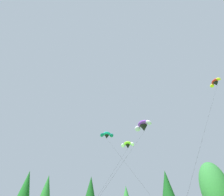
{
  "coord_description": "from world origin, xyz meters",
  "views": [
    {
      "loc": [
        5.15,
        7.01,
        2.11
      ],
      "look_at": [
        -1.41,
        24.74,
        15.65
      ],
      "focal_mm": 28.08,
      "sensor_mm": 36.0,
      "label": 1
    }
  ],
  "objects": [
    {
      "name": "treeline_tree_e",
      "position": [
        2.1,
        46.81,
        6.94
      ],
      "size": [
        4.04,
        4.04,
        11.09
      ],
      "color": "#472D19",
      "rests_on": "ground_plane"
    },
    {
      "name": "parafoil_kite_far_purple",
      "position": [
        1.02,
        32.73,
        14.89
      ],
      "size": [
        8.15,
        9.15,
        14.61
      ],
      "color": "purple"
    },
    {
      "name": "parafoil_kite_mid_red_yellow",
      "position": [
        15.19,
        38.77,
        24.68
      ],
      "size": [
        12.31,
        13.78,
        23.77
      ],
      "color": "red"
    },
    {
      "name": "treeline_tree_c",
      "position": [
        -15.23,
        47.76,
        7.09
      ],
      "size": [
        4.09,
        4.09,
        11.32
      ],
      "color": "#472D19",
      "rests_on": "ground_plane"
    },
    {
      "name": "treeline_tree_f",
      "position": [
        10.5,
        47.19,
        7.27
      ],
      "size": [
        5.04,
        5.04,
        12.0
      ],
      "color": "#472D19",
      "rests_on": "ground_plane"
    },
    {
      "name": "treeline_tree_b",
      "position": [
        -25.35,
        44.82,
        7.37
      ],
      "size": [
        4.19,
        4.19,
        11.76
      ],
      "color": "#472D19",
      "rests_on": "ground_plane"
    },
    {
      "name": "treeline_tree_a",
      "position": [
        -30.16,
        43.22,
        8.01
      ],
      "size": [
        4.41,
        4.41,
        12.79
      ],
      "color": "#472D19",
      "rests_on": "ground_plane"
    },
    {
      "name": "parafoil_kite_low_teal",
      "position": [
        -7.96,
        39.28,
        17.3
      ],
      "size": [
        13.31,
        13.86,
        16.48
      ],
      "color": "teal"
    },
    {
      "name": "parafoil_kite_high_lime_white",
      "position": [
        -2.71,
        36.35,
        13.47
      ],
      "size": [
        3.99,
        11.77,
        12.95
      ],
      "color": "#93D633"
    }
  ]
}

